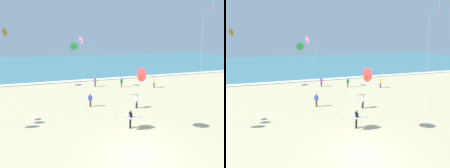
{
  "view_description": "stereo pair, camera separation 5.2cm",
  "coord_description": "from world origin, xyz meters",
  "views": [
    {
      "loc": [
        -5.13,
        -10.22,
        7.78
      ],
      "look_at": [
        -0.1,
        5.27,
        3.84
      ],
      "focal_mm": 29.44,
      "sensor_mm": 36.0,
      "label": 1
    },
    {
      "loc": [
        -5.08,
        -10.24,
        7.78
      ],
      "look_at": [
        -0.1,
        5.27,
        3.84
      ],
      "focal_mm": 29.44,
      "sensor_mm": 36.0,
      "label": 2
    }
  ],
  "objects": [
    {
      "name": "bystander_blue_top",
      "position": [
        -1.2,
        10.25,
        0.81
      ],
      "size": [
        0.45,
        0.31,
        1.59
      ],
      "color": "#4C3D2D",
      "rests_on": "ground"
    },
    {
      "name": "shoreline_foam",
      "position": [
        0.0,
        24.77,
        0.09
      ],
      "size": [
        160.0,
        1.64,
        0.01
      ],
      "primitive_type": "cube",
      "color": "white",
      "rests_on": "ocean_water"
    },
    {
      "name": "kite_delta_scarlet_far",
      "position": [
        1.48,
        2.74,
        5.03
      ],
      "size": [
        1.23,
        3.8,
        5.6
      ],
      "color": "red",
      "rests_on": "ground"
    },
    {
      "name": "ocean_water",
      "position": [
        0.0,
        54.47,
        0.04
      ],
      "size": [
        160.0,
        60.0,
        0.08
      ],
      "primitive_type": "cube",
      "color": "teal",
      "rests_on": "ground"
    },
    {
      "name": "kite_delta_rose_near",
      "position": [
        -0.62,
        19.15,
        7.72
      ],
      "size": [
        1.22,
        2.99,
        8.28
      ],
      "color": "pink",
      "rests_on": "ground"
    },
    {
      "name": "kite_delta_emerald_mid",
      "position": [
        -2.39,
        14.01,
        6.91
      ],
      "size": [
        2.82,
        0.36,
        7.46
      ],
      "color": "green",
      "rests_on": "ground"
    },
    {
      "name": "bystander_yellow_top",
      "position": [
        10.69,
        15.79,
        0.81
      ],
      "size": [
        0.3,
        0.46,
        1.59
      ],
      "color": "#2D334C",
      "rests_on": "ground"
    },
    {
      "name": "bystander_green_top",
      "position": [
        5.64,
        17.76,
        0.81
      ],
      "size": [
        0.49,
        0.23,
        1.59
      ],
      "color": "#4C3D2D",
      "rests_on": "ground"
    },
    {
      "name": "bystander_purple_top",
      "position": [
        1.48,
        19.48,
        0.81
      ],
      "size": [
        0.33,
        0.42,
        1.59
      ],
      "color": "#2D334C",
      "rests_on": "ground"
    },
    {
      "name": "bystander_white_top",
      "position": [
        3.84,
        8.11,
        0.81
      ],
      "size": [
        0.33,
        0.42,
        1.59
      ],
      "color": "black",
      "rests_on": "ground"
    },
    {
      "name": "kite_delta_amber_low",
      "position": [
        -11.71,
        22.57,
        8.86
      ],
      "size": [
        1.44,
        3.38,
        9.49
      ],
      "color": "orange",
      "rests_on": "ground"
    },
    {
      "name": "ground_plane",
      "position": [
        0.0,
        0.0,
        0.0
      ],
      "size": [
        160.0,
        160.0,
        0.0
      ],
      "primitive_type": "plane",
      "color": "beige"
    },
    {
      "name": "surfer_lead",
      "position": [
        1.13,
        3.59,
        1.04
      ],
      "size": [
        2.09,
        0.93,
        1.71
      ],
      "color": "black",
      "rests_on": "ground"
    }
  ]
}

